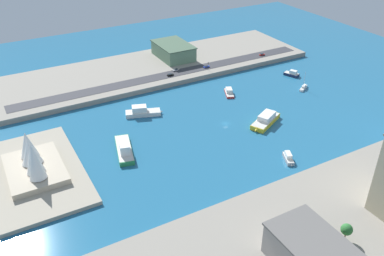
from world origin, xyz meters
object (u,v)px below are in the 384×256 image
object	(u,v)px
ferry_white_commuter	(142,112)
terminal_long_green	(173,51)
ferry_yellow_fast	(266,120)
hatchback_blue	(206,67)
patrol_launch_navy	(292,74)
sedan_silver	(176,70)
ferry_green_doubledeck	(124,149)
opera_landmark	(33,160)
yacht_sleek_gray	(288,158)
tugboat_red	(229,92)
pickup_red	(262,54)
traffic_light_waterfront	(208,65)
sailboat_small_white	(303,88)
suv_black	(170,75)

from	to	relation	value
ferry_white_commuter	terminal_long_green	size ratio (longest dim) A/B	0.65
ferry_yellow_fast	hatchback_blue	bearing A→B (deg)	-6.09
patrol_launch_navy	sedan_silver	world-z (taller)	sedan_silver
ferry_green_doubledeck	opera_landmark	distance (m)	45.92
yacht_sleek_gray	tugboat_red	xyz separation A→B (m)	(80.97, -16.71, -0.15)
ferry_yellow_fast	pickup_red	bearing A→B (deg)	-36.15
opera_landmark	traffic_light_waterfront	bearing A→B (deg)	-64.97
sailboat_small_white	opera_landmark	bearing A→B (deg)	93.25
sedan_silver	opera_landmark	size ratio (longest dim) A/B	0.13
patrol_launch_navy	yacht_sleek_gray	size ratio (longest dim) A/B	1.04
ferry_white_commuter	pickup_red	xyz separation A→B (m)	(39.34, -122.89, 2.18)
patrol_launch_navy	tugboat_red	world-z (taller)	patrol_launch_navy
hatchback_blue	patrol_launch_navy	bearing A→B (deg)	-125.28
hatchback_blue	pickup_red	size ratio (longest dim) A/B	1.01
sailboat_small_white	terminal_long_green	world-z (taller)	terminal_long_green
patrol_launch_navy	hatchback_blue	bearing A→B (deg)	54.72
yacht_sleek_gray	ferry_white_commuter	xyz separation A→B (m)	(82.36, 47.12, 0.70)
yacht_sleek_gray	ferry_white_commuter	distance (m)	94.89
terminal_long_green	pickup_red	distance (m)	72.53
suv_black	patrol_launch_navy	bearing A→B (deg)	-113.56
pickup_red	traffic_light_waterfront	bearing A→B (deg)	95.63
ferry_green_doubledeck	ferry_white_commuter	distance (m)	42.33
sailboat_small_white	suv_black	xyz separation A→B (m)	(58.86, 75.20, 3.36)
ferry_green_doubledeck	traffic_light_waterfront	bearing A→B (deg)	-53.84
ferry_yellow_fast	tugboat_red	xyz separation A→B (m)	(44.24, -3.02, -0.87)
tugboat_red	sedan_silver	xyz separation A→B (m)	(46.06, 17.38, 3.02)
ferry_yellow_fast	suv_black	xyz separation A→B (m)	(84.17, 22.07, 2.16)
suv_black	sailboat_small_white	bearing A→B (deg)	-128.05
hatchback_blue	ferry_yellow_fast	bearing A→B (deg)	173.91
patrol_launch_navy	pickup_red	size ratio (longest dim) A/B	2.66
hatchback_blue	sedan_silver	world-z (taller)	sedan_silver
ferry_yellow_fast	ferry_white_commuter	bearing A→B (deg)	53.12
ferry_yellow_fast	sedan_silver	bearing A→B (deg)	9.04
opera_landmark	ferry_green_doubledeck	bearing A→B (deg)	-94.29
patrol_launch_navy	ferry_white_commuter	bearing A→B (deg)	90.93
ferry_green_doubledeck	pickup_red	distance (m)	165.14
ferry_yellow_fast	patrol_launch_navy	distance (m)	77.99
traffic_light_waterfront	opera_landmark	size ratio (longest dim) A/B	0.17
terminal_long_green	sedan_silver	size ratio (longest dim) A/B	7.32
hatchback_blue	sedan_silver	distance (m)	24.03
pickup_red	ferry_yellow_fast	bearing A→B (deg)	143.85
yacht_sleek_gray	pickup_red	bearing A→B (deg)	-31.91
ferry_white_commuter	sedan_silver	xyz separation A→B (m)	(44.67, -46.45, 2.17)
ferry_green_doubledeck	ferry_yellow_fast	bearing A→B (deg)	-97.60
sailboat_small_white	hatchback_blue	world-z (taller)	sailboat_small_white
ferry_yellow_fast	ferry_white_commuter	world-z (taller)	ferry_white_commuter
ferry_yellow_fast	pickup_red	size ratio (longest dim) A/B	5.41
ferry_yellow_fast	traffic_light_waterfront	xyz separation A→B (m)	(79.59, -7.46, 5.59)
opera_landmark	ferry_white_commuter	bearing A→B (deg)	-66.37
terminal_long_green	tugboat_red	bearing A→B (deg)	-175.23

